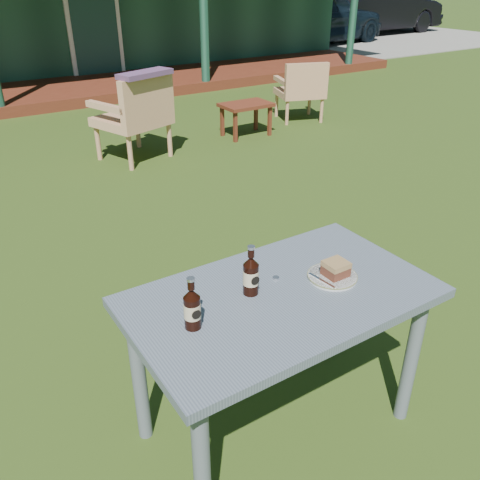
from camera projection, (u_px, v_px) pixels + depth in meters
ground at (138, 270)px, 3.50m from camera, size 80.00×80.00×0.00m
gravel_strip at (360, 39)px, 14.81m from camera, size 9.00×6.00×0.02m
car_near at (317, 16)px, 13.43m from camera, size 4.45×2.39×1.44m
car_far at (380, 9)px, 15.71m from camera, size 4.43×1.71×1.44m
cafe_table at (281, 314)px, 2.03m from camera, size 1.20×0.70×0.72m
plate at (332, 276)px, 2.07m from camera, size 0.20×0.20×0.01m
cake_slice at (336, 268)px, 2.05m from camera, size 0.09×0.09×0.06m
fork at (322, 281)px, 2.03m from camera, size 0.03×0.14×0.00m
cola_bottle_near at (251, 275)px, 1.94m from camera, size 0.06×0.06×0.21m
cola_bottle_far at (192, 308)px, 1.75m from camera, size 0.06×0.06×0.20m
bottle_cap at (276, 278)px, 2.07m from camera, size 0.03×0.03×0.01m
armchair_left at (137, 113)px, 5.29m from camera, size 0.83×0.80×0.89m
armchair_right at (302, 88)px, 6.71m from camera, size 0.72×0.69×0.78m
floral_throw at (145, 74)px, 4.99m from camera, size 0.62×0.38×0.05m
side_table at (246, 108)px, 6.15m from camera, size 0.60×0.40×0.40m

